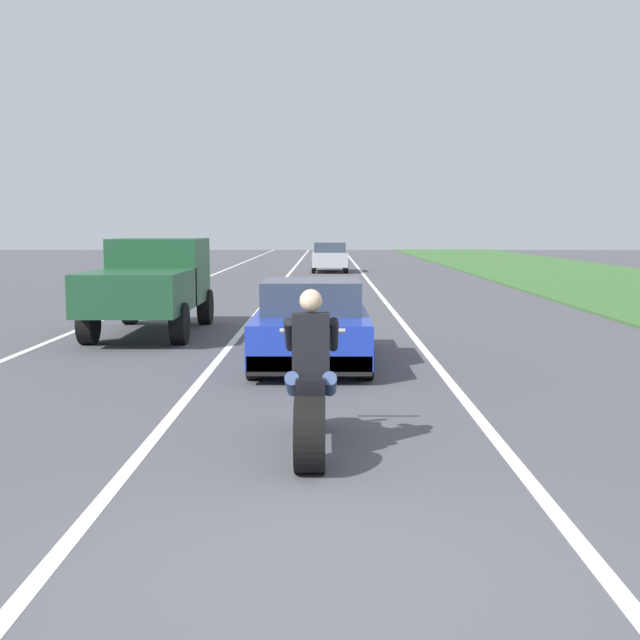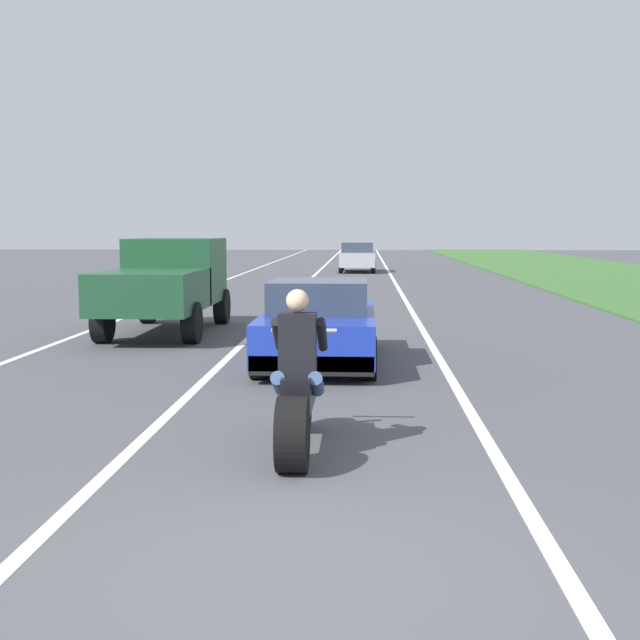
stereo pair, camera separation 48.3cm
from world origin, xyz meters
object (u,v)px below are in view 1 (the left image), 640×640
Objects in this scene: sports_car_blue at (312,325)px; pickup_truck_left_lane_dark_green at (151,281)px; distant_car_far_ahead at (330,257)px; motorcycle_with_rider at (311,394)px.

pickup_truck_left_lane_dark_green is (-3.43, 3.72, 0.48)m from sports_car_blue.
pickup_truck_left_lane_dark_green reaches higher than sports_car_blue.
distant_car_far_ahead is (3.84, 24.61, -0.33)m from pickup_truck_left_lane_dark_green.
sports_car_blue is 5.08m from pickup_truck_left_lane_dark_green.
pickup_truck_left_lane_dark_green is at bearing -98.86° from distant_car_far_ahead.
sports_car_blue is 0.90× the size of pickup_truck_left_lane_dark_green.
motorcycle_with_rider is 0.55× the size of distant_car_far_ahead.
pickup_truck_left_lane_dark_green reaches higher than distant_car_far_ahead.
pickup_truck_left_lane_dark_green is (-3.52, 9.23, 0.51)m from motorcycle_with_rider.
pickup_truck_left_lane_dark_green reaches higher than motorcycle_with_rider.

